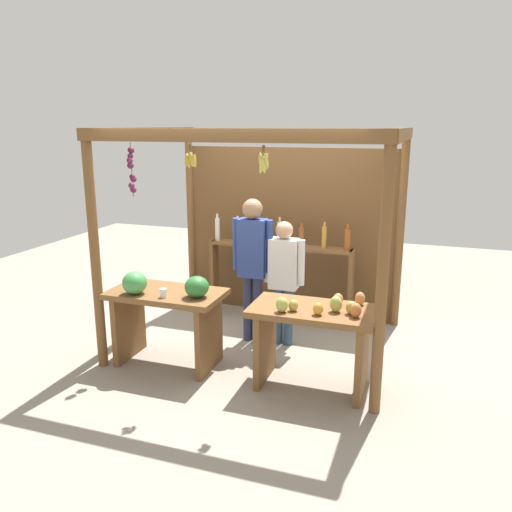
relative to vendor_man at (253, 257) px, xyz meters
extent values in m
plane|color=gray|center=(0.13, -0.04, -1.02)|extent=(12.00, 12.00, 0.00)
cylinder|color=brown|center=(-1.29, -1.14, 0.21)|extent=(0.10, 0.10, 2.46)
cylinder|color=brown|center=(1.55, -1.14, 0.21)|extent=(0.10, 0.10, 2.46)
cylinder|color=brown|center=(-1.29, 1.06, 0.21)|extent=(0.10, 0.10, 2.46)
cylinder|color=brown|center=(1.55, 1.06, 0.21)|extent=(0.10, 0.10, 2.46)
cube|color=brown|center=(0.13, -1.14, 1.38)|extent=(2.94, 0.12, 0.12)
cube|color=brown|center=(-1.29, -0.04, 1.38)|extent=(0.12, 2.30, 0.12)
cube|color=brown|center=(1.55, -0.04, 1.38)|extent=(0.12, 2.30, 0.12)
cube|color=brown|center=(0.13, 1.08, 0.08)|extent=(2.84, 0.04, 2.21)
cylinder|color=brown|center=(0.48, -1.09, 1.27)|extent=(0.02, 0.02, 0.06)
ellipsoid|color=#D1CC4C|center=(0.51, -1.09, 1.16)|extent=(0.04, 0.08, 0.15)
ellipsoid|color=#D1CC4C|center=(0.49, -1.06, 1.16)|extent=(0.08, 0.05, 0.16)
ellipsoid|color=#D1CC4C|center=(0.46, -1.07, 1.13)|extent=(0.06, 0.07, 0.16)
ellipsoid|color=#D1CC4C|center=(0.46, -1.10, 1.16)|extent=(0.07, 0.07, 0.16)
ellipsoid|color=#D1CC4C|center=(0.49, -1.11, 1.13)|extent=(0.06, 0.04, 0.15)
cylinder|color=brown|center=(-0.23, -1.06, 1.27)|extent=(0.02, 0.02, 0.06)
ellipsoid|color=gold|center=(-0.19, -1.06, 1.14)|extent=(0.04, 0.08, 0.13)
ellipsoid|color=gold|center=(-0.20, -1.03, 1.15)|extent=(0.07, 0.06, 0.13)
ellipsoid|color=gold|center=(-0.24, -1.04, 1.16)|extent=(0.06, 0.06, 0.13)
ellipsoid|color=gold|center=(-0.27, -1.06, 1.15)|extent=(0.04, 0.06, 0.13)
ellipsoid|color=gold|center=(-0.24, -1.09, 1.14)|extent=(0.07, 0.05, 0.13)
ellipsoid|color=gold|center=(-0.21, -1.08, 1.16)|extent=(0.05, 0.05, 0.13)
cylinder|color=#4C422D|center=(-1.04, -0.77, 1.02)|extent=(0.01, 0.01, 0.55)
sphere|color=#47142D|center=(-1.04, -0.76, 1.22)|extent=(0.07, 0.07, 0.07)
sphere|color=#47142D|center=(-1.04, -0.77, 1.16)|extent=(0.06, 0.06, 0.06)
sphere|color=#601E42|center=(-1.04, -0.79, 1.12)|extent=(0.06, 0.06, 0.06)
sphere|color=#511938|center=(-1.04, -0.79, 1.06)|extent=(0.07, 0.07, 0.07)
sphere|color=#47142D|center=(-1.04, -0.76, 0.95)|extent=(0.06, 0.06, 0.06)
sphere|color=#601E42|center=(-1.04, -0.74, 0.92)|extent=(0.07, 0.07, 0.07)
sphere|color=#601E42|center=(-1.02, -0.78, 0.82)|extent=(0.07, 0.07, 0.07)
sphere|color=#601E42|center=(-1.03, -0.80, 0.86)|extent=(0.06, 0.06, 0.06)
cube|color=brown|center=(-0.65, -0.86, -0.24)|extent=(1.19, 0.64, 0.06)
cube|color=brown|center=(-1.13, -0.86, -0.65)|extent=(0.06, 0.58, 0.75)
cube|color=brown|center=(-0.17, -0.86, -0.65)|extent=(0.06, 0.58, 0.75)
ellipsoid|color=#429347|center=(-0.91, -1.04, -0.10)|extent=(0.31, 0.31, 0.23)
ellipsoid|color=#2D7533|center=(-0.26, -0.93, -0.10)|extent=(0.34, 0.34, 0.22)
cylinder|color=white|center=(-0.58, -1.04, -0.17)|extent=(0.07, 0.07, 0.09)
cube|color=brown|center=(0.91, -0.86, -0.24)|extent=(1.19, 0.64, 0.06)
cube|color=brown|center=(0.43, -0.86, -0.65)|extent=(0.06, 0.58, 0.75)
cube|color=brown|center=(1.39, -0.86, -0.65)|extent=(0.06, 0.58, 0.75)
ellipsoid|color=#A8B24C|center=(1.13, -0.90, -0.13)|extent=(0.14, 0.14, 0.16)
ellipsoid|color=#B79E47|center=(1.27, -0.91, -0.15)|extent=(0.13, 0.13, 0.13)
ellipsoid|color=gold|center=(0.99, -1.03, -0.15)|extent=(0.13, 0.13, 0.12)
ellipsoid|color=#A8B24C|center=(0.66, -1.06, -0.14)|extent=(0.12, 0.12, 0.14)
ellipsoid|color=#E07F47|center=(1.31, -0.63, -0.15)|extent=(0.13, 0.13, 0.13)
ellipsoid|color=#E07F47|center=(1.11, -0.71, -0.15)|extent=(0.13, 0.13, 0.12)
ellipsoid|color=#CC7038|center=(1.32, -0.98, -0.14)|extent=(0.14, 0.14, 0.14)
ellipsoid|color=#B79E47|center=(0.75, -1.00, -0.16)|extent=(0.11, 0.11, 0.11)
cube|color=brown|center=(-0.83, 0.79, -0.52)|extent=(0.05, 0.20, 1.00)
cube|color=brown|center=(1.02, 0.79, -0.52)|extent=(0.05, 0.20, 1.00)
cube|color=brown|center=(0.10, 0.79, -0.04)|extent=(1.85, 0.22, 0.04)
cylinder|color=silver|center=(-0.77, 0.79, 0.13)|extent=(0.06, 0.06, 0.30)
cylinder|color=silver|center=(-0.77, 0.79, 0.31)|extent=(0.03, 0.03, 0.06)
cylinder|color=silver|center=(-0.48, 0.79, 0.12)|extent=(0.07, 0.07, 0.28)
cylinder|color=silver|center=(-0.48, 0.79, 0.29)|extent=(0.03, 0.03, 0.06)
cylinder|color=#D8B266|center=(-0.20, 0.79, 0.11)|extent=(0.07, 0.07, 0.26)
cylinder|color=#D8B266|center=(-0.20, 0.79, 0.27)|extent=(0.03, 0.03, 0.06)
cylinder|color=#D8B266|center=(0.09, 0.79, 0.13)|extent=(0.07, 0.07, 0.30)
cylinder|color=#D8B266|center=(0.09, 0.79, 0.30)|extent=(0.03, 0.03, 0.06)
cylinder|color=#994C1E|center=(0.37, 0.79, 0.10)|extent=(0.07, 0.07, 0.24)
cylinder|color=#994C1E|center=(0.37, 0.79, 0.25)|extent=(0.03, 0.03, 0.06)
cylinder|color=gold|center=(0.66, 0.79, 0.11)|extent=(0.06, 0.06, 0.27)
cylinder|color=gold|center=(0.66, 0.79, 0.28)|extent=(0.03, 0.03, 0.06)
cylinder|color=#994C1E|center=(0.95, 0.79, 0.11)|extent=(0.08, 0.08, 0.26)
cylinder|color=#994C1E|center=(0.95, 0.79, 0.27)|extent=(0.03, 0.03, 0.06)
cylinder|color=#2A3051|center=(-0.06, 0.00, -0.63)|extent=(0.11, 0.11, 0.79)
cylinder|color=#2A3051|center=(0.06, 0.00, -0.63)|extent=(0.11, 0.11, 0.79)
cube|color=#2D428C|center=(0.00, 0.00, 0.11)|extent=(0.32, 0.19, 0.67)
cylinder|color=#2D428C|center=(-0.20, 0.00, 0.14)|extent=(0.08, 0.08, 0.60)
cylinder|color=#2D428C|center=(0.20, 0.00, 0.14)|extent=(0.08, 0.08, 0.60)
sphere|color=#997051|center=(0.00, 0.00, 0.55)|extent=(0.23, 0.23, 0.23)
cylinder|color=#2E4B62|center=(0.31, 0.02, -0.68)|extent=(0.11, 0.11, 0.68)
cylinder|color=#2E4B62|center=(0.43, 0.02, -0.68)|extent=(0.11, 0.11, 0.68)
cube|color=white|center=(0.37, 0.02, -0.05)|extent=(0.32, 0.19, 0.58)
cylinder|color=white|center=(0.17, 0.02, -0.02)|extent=(0.08, 0.08, 0.52)
cylinder|color=white|center=(0.57, 0.02, -0.02)|extent=(0.08, 0.08, 0.52)
sphere|color=tan|center=(0.37, 0.02, 0.33)|extent=(0.20, 0.20, 0.20)
camera|label=1|loc=(1.89, -5.38, 1.46)|focal=36.21mm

